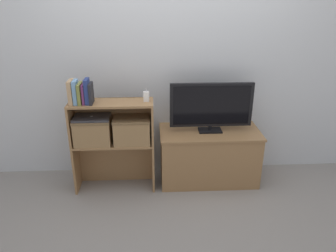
{
  "coord_description": "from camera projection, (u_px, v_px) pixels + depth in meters",
  "views": [
    {
      "loc": [
        -0.14,
        -2.65,
        1.81
      ],
      "look_at": [
        0.0,
        0.13,
        0.64
      ],
      "focal_mm": 35.0,
      "sensor_mm": 36.0,
      "label": 1
    }
  ],
  "objects": [
    {
      "name": "bookshelf_upper_tier",
      "position": [
        112.0,
        115.0,
        3.0
      ],
      "size": [
        0.75,
        0.26,
        0.39
      ],
      "color": "olive",
      "rests_on": "bookshelf_lower_tier"
    },
    {
      "name": "book_olive",
      "position": [
        80.0,
        93.0,
        2.83
      ],
      "size": [
        0.03,
        0.16,
        0.18
      ],
      "color": "olive",
      "rests_on": "bookshelf_upper_tier"
    },
    {
      "name": "book_charcoal",
      "position": [
        91.0,
        93.0,
        2.83
      ],
      "size": [
        0.02,
        0.14,
        0.18
      ],
      "color": "#232328",
      "rests_on": "bookshelf_upper_tier"
    },
    {
      "name": "book_skyblue",
      "position": [
        76.0,
        92.0,
        2.82
      ],
      "size": [
        0.03,
        0.13,
        0.21
      ],
      "color": "#709ECC",
      "rests_on": "bookshelf_upper_tier"
    },
    {
      "name": "book_tan",
      "position": [
        71.0,
        92.0,
        2.82
      ],
      "size": [
        0.04,
        0.15,
        0.21
      ],
      "color": "tan",
      "rests_on": "bookshelf_upper_tier"
    },
    {
      "name": "baby_monitor",
      "position": [
        146.0,
        96.0,
        2.9
      ],
      "size": [
        0.05,
        0.04,
        0.12
      ],
      "color": "white",
      "rests_on": "bookshelf_upper_tier"
    },
    {
      "name": "ground_plane",
      "position": [
        169.0,
        192.0,
        3.15
      ],
      "size": [
        16.0,
        16.0,
        0.0
      ],
      "primitive_type": "plane",
      "color": "gray"
    },
    {
      "name": "bookshelf_lower_tier",
      "position": [
        115.0,
        157.0,
        3.18
      ],
      "size": [
        0.75,
        0.26,
        0.49
      ],
      "color": "olive",
      "rests_on": "ground_plane"
    },
    {
      "name": "tv",
      "position": [
        211.0,
        106.0,
        3.07
      ],
      "size": [
        0.78,
        0.14,
        0.48
      ],
      "color": "black",
      "rests_on": "tv_stand"
    },
    {
      "name": "book_plum",
      "position": [
        84.0,
        94.0,
        2.83
      ],
      "size": [
        0.02,
        0.12,
        0.17
      ],
      "color": "#6B2D66",
      "rests_on": "bookshelf_upper_tier"
    },
    {
      "name": "tv_stand",
      "position": [
        209.0,
        155.0,
        3.27
      ],
      "size": [
        0.97,
        0.48,
        0.53
      ],
      "color": "olive",
      "rests_on": "ground_plane"
    },
    {
      "name": "storage_basket_right",
      "position": [
        132.0,
        129.0,
        3.0
      ],
      "size": [
        0.33,
        0.23,
        0.24
      ],
      "color": "#937047",
      "rests_on": "bookshelf_lower_tier"
    },
    {
      "name": "book_navy",
      "position": [
        87.0,
        91.0,
        2.82
      ],
      "size": [
        0.03,
        0.12,
        0.22
      ],
      "color": "navy",
      "rests_on": "bookshelf_upper_tier"
    },
    {
      "name": "wall_back",
      "position": [
        166.0,
        57.0,
        3.13
      ],
      "size": [
        10.0,
        0.05,
        2.4
      ],
      "color": "silver",
      "rests_on": "ground_plane"
    },
    {
      "name": "storage_basket_left",
      "position": [
        93.0,
        130.0,
        2.98
      ],
      "size": [
        0.33,
        0.23,
        0.24
      ],
      "color": "#937047",
      "rests_on": "bookshelf_lower_tier"
    },
    {
      "name": "laptop",
      "position": [
        92.0,
        118.0,
        2.93
      ],
      "size": [
        0.32,
        0.21,
        0.02
      ],
      "color": "#2D2D33",
      "rests_on": "storage_basket_left"
    }
  ]
}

